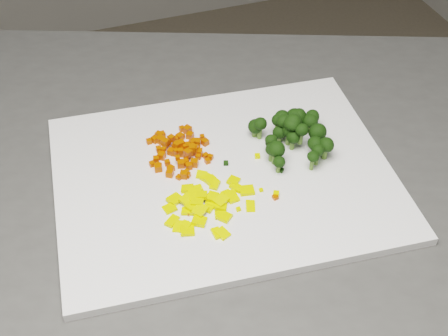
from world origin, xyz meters
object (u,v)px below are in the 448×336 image
object	(u,v)px
cutting_board	(224,177)
broccoli_pile	(291,129)
carrot_pile	(179,146)
pepper_pile	(207,200)

from	to	relation	value
cutting_board	broccoli_pile	bearing A→B (deg)	13.41
cutting_board	carrot_pile	size ratio (longest dim) A/B	4.50
carrot_pile	pepper_pile	size ratio (longest dim) A/B	0.86
carrot_pile	broccoli_pile	size ratio (longest dim) A/B	0.83
cutting_board	broccoli_pile	xyz separation A→B (m)	(0.11, 0.03, 0.03)
carrot_pile	broccoli_pile	world-z (taller)	broccoli_pile
cutting_board	carrot_pile	xyz separation A→B (m)	(-0.04, 0.06, 0.02)
pepper_pile	carrot_pile	bearing A→B (deg)	93.11
cutting_board	broccoli_pile	world-z (taller)	broccoli_pile
cutting_board	carrot_pile	bearing A→B (deg)	127.25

